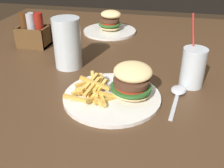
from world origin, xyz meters
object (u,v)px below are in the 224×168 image
Objects in this scene: meal_plate_near at (120,89)px; juice_glass at (193,69)px; spoon at (178,92)px; condiment_caddy at (33,33)px; meal_plate_far at (110,26)px; beer_glass at (67,45)px.

juice_glass reaches higher than meal_plate_near.
spoon is 0.62m from condiment_caddy.
meal_plate_far is 0.35m from condiment_caddy.
meal_plate_far is at bearing 39.58° from spoon.
condiment_caddy is at bearing 143.55° from beer_glass.
meal_plate_near is at bearing -148.40° from juice_glass.
meal_plate_far is at bearing 105.55° from meal_plate_near.
meal_plate_near is 0.22m from juice_glass.
juice_glass is at bearing -18.01° from condiment_caddy.
condiment_caddy reaches higher than meal_plate_near.
juice_glass is at bearing -51.63° from meal_plate_far.
meal_plate_near is 1.56× the size of spoon.
meal_plate_far is at bearing 128.37° from juice_glass.
beer_glass is at bearing -97.71° from meal_plate_far.
condiment_caddy reaches higher than spoon.
spoon is 1.28× the size of condiment_caddy.
meal_plate_far is 1.81× the size of condiment_caddy.
beer_glass is 0.38m from spoon.
juice_glass reaches higher than condiment_caddy.
juice_glass reaches higher than spoon.
condiment_caddy is (-0.26, -0.24, 0.02)m from meal_plate_far.
meal_plate_near is at bearing -37.33° from condiment_caddy.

